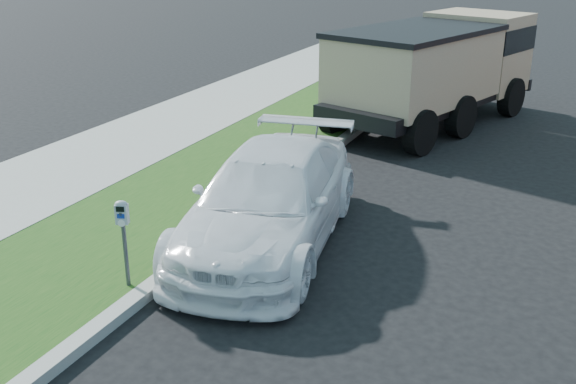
% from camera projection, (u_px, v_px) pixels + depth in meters
% --- Properties ---
extents(ground, '(120.00, 120.00, 0.00)m').
position_uv_depth(ground, '(351.00, 299.00, 9.20)').
color(ground, black).
rests_on(ground, ground).
extents(streetside, '(6.12, 50.00, 0.15)m').
position_uv_depth(streetside, '(113.00, 189.00, 13.01)').
color(streetside, gray).
rests_on(streetside, ground).
extents(parking_meter, '(0.20, 0.17, 1.26)m').
position_uv_depth(parking_meter, '(123.00, 225.00, 8.99)').
color(parking_meter, '#3F4247').
rests_on(parking_meter, ground).
extents(white_wagon, '(2.91, 5.46, 1.51)m').
position_uv_depth(white_wagon, '(271.00, 199.00, 10.63)').
color(white_wagon, white).
rests_on(white_wagon, ground).
extents(dump_truck, '(4.43, 7.22, 2.66)m').
position_uv_depth(dump_truck, '(439.00, 65.00, 17.38)').
color(dump_truck, black).
rests_on(dump_truck, ground).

